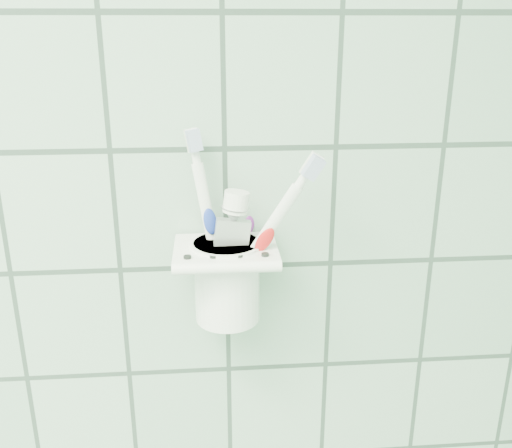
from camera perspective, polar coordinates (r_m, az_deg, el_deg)
holder_bracket at (r=0.64m, az=-3.05°, el=-2.86°), size 0.12×0.10×0.04m
cup at (r=0.66m, az=-2.91°, el=-5.37°), size 0.08×0.08×0.10m
toothbrush_pink at (r=0.64m, az=-3.18°, el=0.11°), size 0.05×0.03×0.22m
toothbrush_blue at (r=0.65m, az=-3.26°, el=-0.45°), size 0.06×0.06×0.19m
toothbrush_orange at (r=0.62m, az=-4.64°, el=-0.01°), size 0.11×0.03×0.22m
toothpaste_tube at (r=0.63m, az=-3.54°, el=-2.26°), size 0.05×0.03×0.15m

